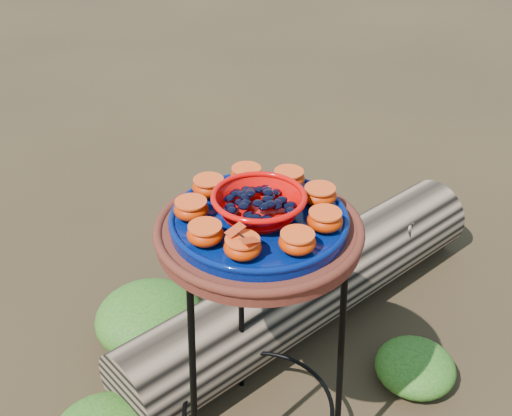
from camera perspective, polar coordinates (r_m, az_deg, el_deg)
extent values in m
cylinder|color=#4C1510|center=(1.41, 0.25, -2.26)|extent=(0.45, 0.45, 0.04)
cylinder|color=#050737|center=(1.40, 0.26, -1.20)|extent=(0.39, 0.39, 0.03)
ellipsoid|color=#AD3100|center=(1.26, -1.21, -3.52)|extent=(0.08, 0.08, 0.04)
ellipsoid|color=#AD3100|center=(1.28, 3.69, -3.05)|extent=(0.08, 0.08, 0.04)
ellipsoid|color=#AD3100|center=(1.35, 6.14, -1.11)|extent=(0.08, 0.08, 0.04)
ellipsoid|color=#AD3100|center=(1.43, 5.69, 1.11)|extent=(0.08, 0.08, 0.04)
ellipsoid|color=#AD3100|center=(1.49, 2.92, 2.61)|extent=(0.08, 0.08, 0.04)
ellipsoid|color=#AD3100|center=(1.50, -0.86, 2.90)|extent=(0.08, 0.08, 0.04)
ellipsoid|color=#AD3100|center=(1.46, -4.22, 1.88)|extent=(0.08, 0.08, 0.04)
ellipsoid|color=#AD3100|center=(1.38, -5.78, -0.12)|extent=(0.08, 0.08, 0.04)
ellipsoid|color=#AD3100|center=(1.30, -4.53, -2.33)|extent=(0.08, 0.08, 0.04)
ellipsoid|color=#1C470E|center=(2.08, 13.98, -13.47)|extent=(0.25, 0.25, 0.12)
ellipsoid|color=#1C470E|center=(2.17, -9.45, -9.48)|extent=(0.36, 0.36, 0.18)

